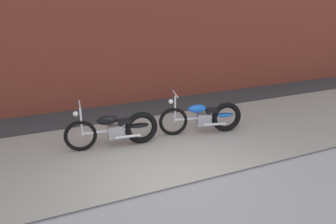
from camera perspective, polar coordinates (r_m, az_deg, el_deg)
The scene contains 5 objects.
ground_plane at distance 5.69m, azimuth 2.08°, elevation -12.80°, with size 80.00×80.00×0.00m, color #38383A.
sidewalk_slab at distance 7.11m, azimuth -4.24°, elevation -6.02°, with size 36.00×3.50×0.01m, color #9E998E.
brick_building_wall at distance 9.77m, azimuth -12.13°, elevation 18.18°, with size 36.00×0.50×5.88m, color brown.
motorcycle_black at distance 7.03m, azimuth -8.64°, elevation -2.96°, with size 2.00×0.61×1.03m.
motorcycle_blue at distance 7.72m, azimuth 6.84°, elevation -0.89°, with size 1.97×0.75×1.03m.
Camera 1 is at (-2.19, -4.32, 2.98)m, focal length 34.57 mm.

